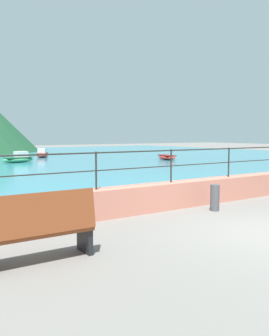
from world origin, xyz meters
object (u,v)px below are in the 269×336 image
Objects in this scene: bench_main at (41,228)px; boat_4 at (167,157)px; bollard at (215,198)px; boat_2 at (42,154)px; boat_1 at (19,159)px.

bench_main is 22.87m from boat_4.
boat_2 reaches higher than bollard.
bollard is at bearing -91.88° from boat_1.
boat_2 reaches higher than boat_4.
boat_1 reaches higher than bollard.
boat_4 is at bearing -50.71° from boat_2.
bollard is 0.28× the size of boat_1.
boat_2 is (3.43, 4.60, 0.00)m from boat_1.
boat_4 is (10.23, -3.71, -0.07)m from boat_1.
bench_main is 2.46× the size of bollard.
bench_main is 5.30m from bollard.
bollard is 18.84m from boat_1.
boat_1 is 1.00× the size of boat_4.
boat_1 is 10.88m from boat_4.
bench_main reaches higher than boat_1.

